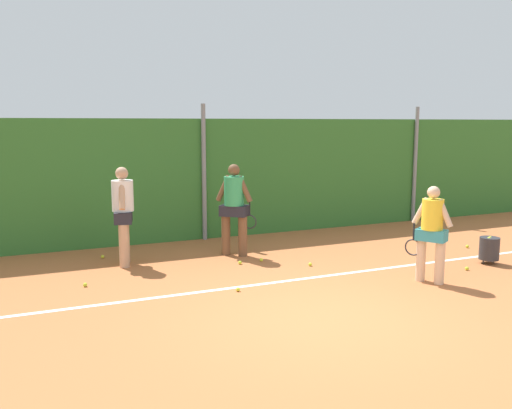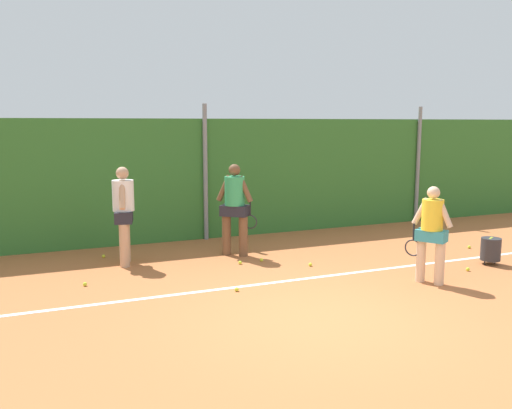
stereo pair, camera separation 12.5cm
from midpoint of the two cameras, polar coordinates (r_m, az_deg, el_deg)
ground_plane at (r=8.87m, az=1.61°, el=-8.49°), size 31.27×31.27×0.00m
hedge_fence_backdrop at (r=12.20m, az=-6.09°, el=2.69°), size 20.32×0.25×2.71m
fence_post_center at (r=12.02m, az=-5.85°, el=3.38°), size 0.10×0.10×3.04m
fence_post_right at (r=14.85m, az=16.34°, el=4.08°), size 0.10×0.10×3.04m
court_baseline_paint at (r=8.94m, az=1.38°, el=-8.32°), size 14.85×0.10×0.01m
player_foreground_near at (r=9.20m, az=17.80°, el=-2.51°), size 0.51×0.64×1.61m
player_midcourt at (r=10.55m, az=-2.67°, el=-0.03°), size 0.69×0.58×1.82m
player_backcourt_far at (r=10.15m, az=-14.30°, el=-0.61°), size 0.42×0.75×1.83m
ball_hopper at (r=10.95m, az=23.27°, el=-4.31°), size 0.36×0.36×0.51m
tennis_ball_0 at (r=9.17m, az=-18.10°, el=-8.13°), size 0.07×0.07×0.07m
tennis_ball_1 at (r=9.99m, az=5.43°, el=-6.36°), size 0.07×0.07×0.07m
tennis_ball_2 at (r=8.50m, az=-2.36°, el=-9.02°), size 0.07×0.07×0.07m
tennis_ball_3 at (r=12.18m, az=21.29°, el=-4.17°), size 0.07×0.07×0.07m
tennis_ball_4 at (r=10.07m, az=-2.07°, el=-6.19°), size 0.07×0.07×0.07m
tennis_ball_5 at (r=10.26m, az=0.22°, el=-5.91°), size 0.07×0.07×0.07m
tennis_ball_6 at (r=10.93m, az=-16.33°, el=-5.35°), size 0.07×0.07×0.07m
tennis_ball_8 at (r=10.36m, az=21.21°, el=-6.37°), size 0.07×0.07×0.07m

